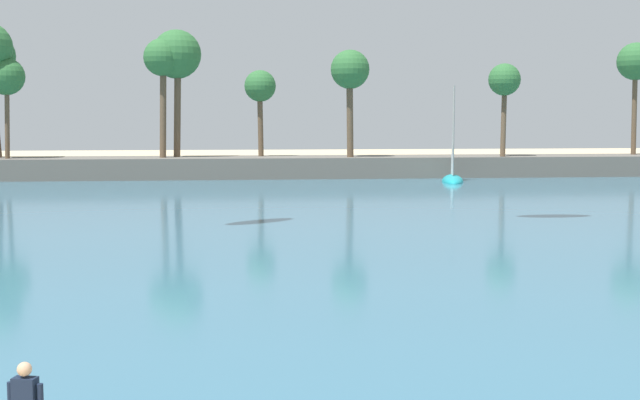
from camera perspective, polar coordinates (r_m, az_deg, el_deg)
sea at (r=63.24m, az=-6.34°, el=0.85°), size 220.00×99.76×0.06m
palm_headland at (r=73.05m, az=-10.28°, el=4.75°), size 82.54×6.14×12.75m
sailboat_mid_bay at (r=68.81m, az=8.79°, el=1.82°), size 2.88×5.81×8.09m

